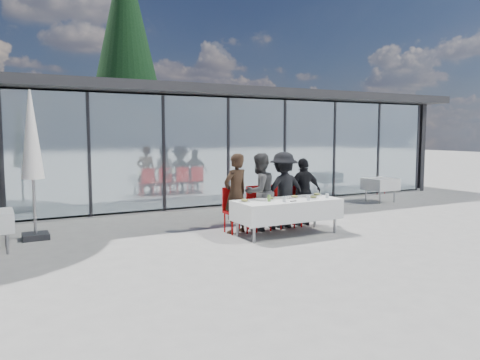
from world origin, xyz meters
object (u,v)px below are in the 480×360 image
plate_b (270,199)px  juice_bottle (269,198)px  diner_d (304,192)px  conifer_tree (126,46)px  plate_a (245,201)px  spare_chair_a (375,179)px  diner_chair_c (281,204)px  plate_d (317,195)px  spare_table_right (380,184)px  dining_table (287,209)px  diner_chair_b (258,206)px  diner_chair_d (301,202)px  spare_chair_b (334,181)px  diner_c (283,190)px  diner_a (236,193)px  plate_c (295,197)px  folded_eyeglasses (293,201)px  lounger (298,195)px  market_umbrella (32,144)px  plate_extra (313,197)px  diner_chair_a (234,208)px  diner_b (260,192)px

plate_b → juice_bottle: juice_bottle is taller
diner_d → conifer_tree: size_ratio=0.15×
plate_a → spare_chair_a: 8.58m
diner_chair_c → plate_d: 0.84m
plate_a → spare_table_right: plate_a is taller
dining_table → plate_b: (-0.34, 0.14, 0.24)m
diner_chair_b → juice_bottle: size_ratio=7.03×
diner_chair_d → spare_chair_b: 5.09m
diner_c → spare_table_right: diner_c is taller
diner_a → plate_d: bearing=148.5°
diner_chair_c → plate_a: diner_chair_c is taller
dining_table → diner_a: diner_a is taller
plate_c → conifer_tree: bearing=90.9°
dining_table → folded_eyeglasses: 0.36m
diner_d → plate_a: size_ratio=6.61×
plate_b → spare_table_right: bearing=23.7°
conifer_tree → folded_eyeglasses: bearing=-90.4°
plate_a → lounger: plate_a is taller
folded_eyeglasses → market_umbrella: market_umbrella is taller
spare_chair_a → plate_extra: bearing=-144.1°
dining_table → plate_extra: 0.63m
diner_chair_a → plate_b: 0.85m
dining_table → plate_b: plate_b is taller
folded_eyeglasses → spare_chair_b: spare_chair_b is taller
diner_chair_a → diner_d: bearing=-2.7°
diner_chair_a → diner_chair_d: (1.78, 0.00, 0.00)m
folded_eyeglasses → spare_table_right: folded_eyeglasses is taller
folded_eyeglasses → lounger: (2.78, 3.76, -0.50)m
diner_chair_b → spare_chair_a: (6.85, 3.44, 0.00)m
plate_d → spare_chair_a: 6.94m
spare_chair_a → spare_chair_b: 1.88m
plate_a → spare_chair_a: bearing=28.5°
diner_a → plate_b: bearing=119.6°
diner_chair_c → lounger: diner_chair_c is taller
diner_b → juice_bottle: (-0.21, -0.73, -0.03)m
plate_b → lounger: plate_b is taller
diner_d → diner_b: bearing=0.9°
diner_chair_b → spare_chair_a: 7.67m
diner_chair_d → spare_chair_a: bearing=31.3°
plate_a → spare_chair_a: size_ratio=0.24×
diner_d → plate_a: diner_d is taller
plate_c → plate_extra: same height
diner_b → plate_d: diner_b is taller
plate_d → diner_d: bearing=90.4°
plate_d → plate_extra: (-0.34, -0.33, 0.00)m
spare_chair_a → spare_chair_b: (-1.88, -0.03, 0.00)m
diner_chair_d → plate_a: (-1.88, -0.65, 0.24)m
dining_table → plate_extra: size_ratio=9.51×
diner_chair_a → lounger: diner_chair_a is taller
diner_d → plate_b: 1.35m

